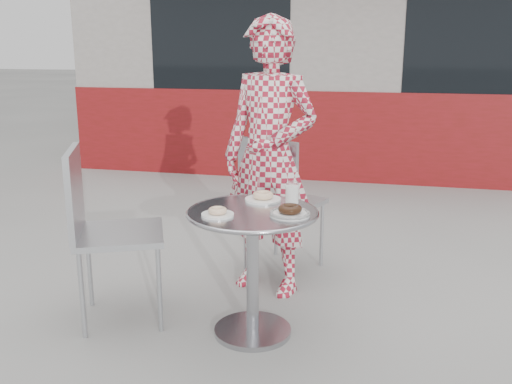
% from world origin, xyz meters
% --- Properties ---
extents(ground, '(60.00, 60.00, 0.00)m').
position_xyz_m(ground, '(0.00, 0.00, 0.00)').
color(ground, '#9A9792').
rests_on(ground, ground).
extents(storefront, '(6.02, 4.55, 3.00)m').
position_xyz_m(storefront, '(-0.00, 5.56, 1.49)').
color(storefront, gray).
rests_on(storefront, ground).
extents(bistro_table, '(0.67, 0.67, 0.68)m').
position_xyz_m(bistro_table, '(0.04, -0.01, 0.51)').
color(bistro_table, '#B2B2B7').
rests_on(bistro_table, ground).
extents(chair_far, '(0.57, 0.57, 0.92)m').
position_xyz_m(chair_far, '(0.03, 0.91, 0.28)').
color(chair_far, '#ABAEB3').
rests_on(chair_far, ground).
extents(chair_left, '(0.61, 0.61, 0.97)m').
position_xyz_m(chair_left, '(-0.72, -0.00, 0.30)').
color(chair_left, '#ABAEB3').
rests_on(chair_left, ground).
extents(seated_person, '(0.70, 0.56, 1.67)m').
position_xyz_m(seated_person, '(-0.00, 0.59, 0.83)').
color(seated_person, maroon).
rests_on(seated_person, ground).
extents(plate_far, '(0.19, 0.19, 0.05)m').
position_xyz_m(plate_far, '(0.05, 0.19, 0.70)').
color(plate_far, white).
rests_on(plate_far, bistro_table).
extents(plate_near, '(0.16, 0.16, 0.04)m').
position_xyz_m(plate_near, '(-0.11, -0.13, 0.70)').
color(plate_near, white).
rests_on(plate_near, bistro_table).
extents(plate_checker, '(0.20, 0.20, 0.05)m').
position_xyz_m(plate_checker, '(0.23, -0.05, 0.70)').
color(plate_checker, white).
rests_on(plate_checker, bistro_table).
extents(milk_cup, '(0.07, 0.07, 0.12)m').
position_xyz_m(milk_cup, '(0.21, 0.17, 0.73)').
color(milk_cup, white).
rests_on(milk_cup, bistro_table).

